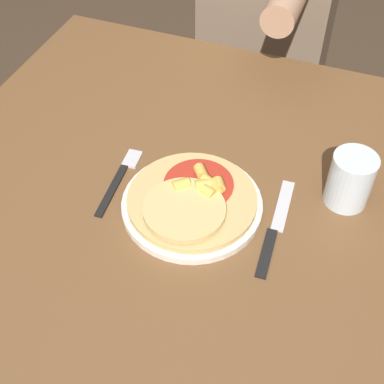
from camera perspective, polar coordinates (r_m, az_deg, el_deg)
ground_plane at (r=1.59m, az=-0.41°, el=-18.13°), size 8.00×8.00×0.00m
dining_table at (r=1.05m, az=-0.59°, el=-3.96°), size 1.00×0.96×0.73m
plate at (r=0.94m, az=0.00°, el=-1.36°), size 0.25×0.25×0.01m
pizza at (r=0.92m, az=-0.02°, el=-0.82°), size 0.23×0.23×0.04m
fork at (r=1.00m, az=-7.64°, el=1.61°), size 0.03×0.18×0.00m
knife at (r=0.92m, az=8.86°, el=-3.82°), size 0.03×0.22×0.00m
drinking_glass at (r=0.96m, az=16.53°, el=1.26°), size 0.08×0.08×0.10m
person_diner at (r=1.57m, az=8.15°, el=18.52°), size 0.35×0.52×1.21m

